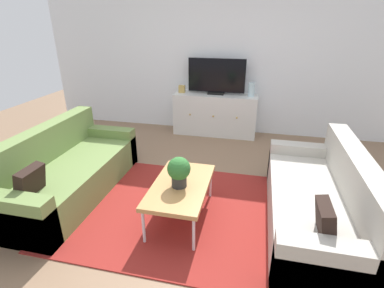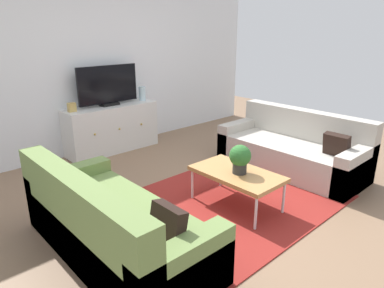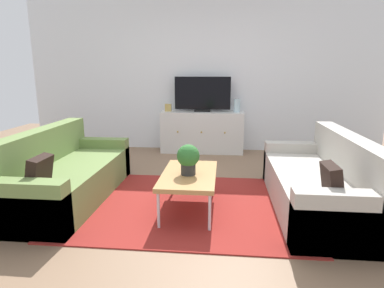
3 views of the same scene
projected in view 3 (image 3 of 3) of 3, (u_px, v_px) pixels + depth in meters
ground_plane at (188, 200)px, 3.68m from camera, size 10.00×10.00×0.00m
wall_back at (204, 76)px, 5.86m from camera, size 6.40×0.12×2.70m
area_rug at (187, 205)px, 3.54m from camera, size 2.50×1.90×0.01m
couch_left_side at (61, 177)px, 3.66m from camera, size 0.84×1.94×0.80m
couch_right_side at (324, 185)px, 3.39m from camera, size 0.84×1.94×0.80m
coffee_table at (189, 176)px, 3.34m from camera, size 0.55×0.97×0.40m
potted_plant at (188, 158)px, 3.26m from camera, size 0.23×0.23×0.31m
tv_console at (202, 132)px, 5.81m from camera, size 1.45×0.47×0.73m
flat_screen_tv at (202, 94)px, 5.68m from camera, size 0.98×0.16×0.61m
glass_vase at (237, 106)px, 5.64m from camera, size 0.11×0.11×0.23m
mantel_clock at (168, 108)px, 5.77m from camera, size 0.11×0.07×0.13m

